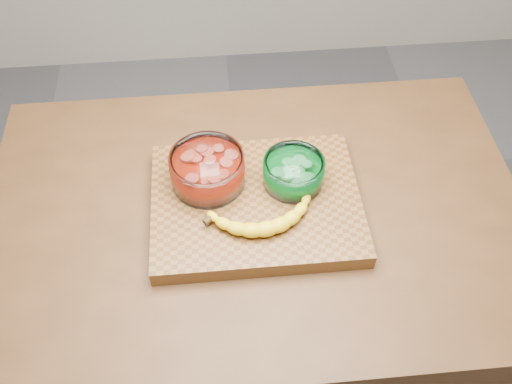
{
  "coord_description": "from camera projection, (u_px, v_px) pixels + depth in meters",
  "views": [
    {
      "loc": [
        -0.07,
        -0.77,
        1.89
      ],
      "look_at": [
        0.0,
        0.0,
        0.96
      ],
      "focal_mm": 40.0,
      "sensor_mm": 36.0,
      "label": 1
    }
  ],
  "objects": [
    {
      "name": "counter",
      "position": [
        256.0,
        307.0,
        1.6
      ],
      "size": [
        1.2,
        0.8,
        0.9
      ],
      "primitive_type": "cube",
      "color": "#492C15",
      "rests_on": "ground"
    },
    {
      "name": "ground",
      "position": [
        256.0,
        370.0,
        1.95
      ],
      "size": [
        3.5,
        3.5,
        0.0
      ],
      "primitive_type": "plane",
      "color": "#5E5E63",
      "rests_on": "ground"
    },
    {
      "name": "cutting_board",
      "position": [
        256.0,
        204.0,
        1.24
      ],
      "size": [
        0.45,
        0.35,
        0.04
      ],
      "primitive_type": "cube",
      "color": "brown",
      "rests_on": "counter"
    },
    {
      "name": "bowl_red",
      "position": [
        208.0,
        170.0,
        1.23
      ],
      "size": [
        0.16,
        0.16,
        0.08
      ],
      "color": "white",
      "rests_on": "cutting_board"
    },
    {
      "name": "banana",
      "position": [
        261.0,
        216.0,
        1.17
      ],
      "size": [
        0.26,
        0.13,
        0.04
      ],
      "primitive_type": null,
      "color": "yellow",
      "rests_on": "cutting_board"
    },
    {
      "name": "bowl_green",
      "position": [
        293.0,
        172.0,
        1.23
      ],
      "size": [
        0.13,
        0.13,
        0.06
      ],
      "color": "white",
      "rests_on": "cutting_board"
    }
  ]
}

